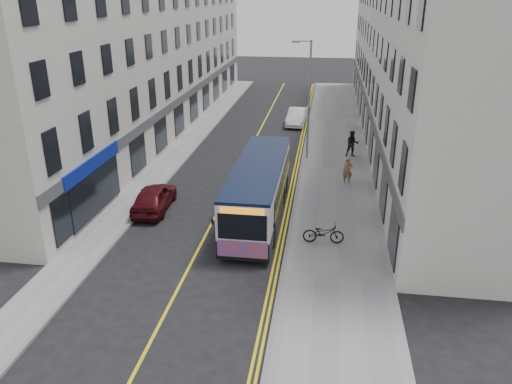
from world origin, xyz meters
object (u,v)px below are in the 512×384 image
(car_white, at_px, (297,117))
(pedestrian_near, at_px, (348,171))
(city_bus, at_px, (259,188))
(pedestrian_far, at_px, (352,144))
(streetlamp, at_px, (308,96))
(car_maroon, at_px, (154,197))
(bicycle, at_px, (323,233))

(car_white, bearing_deg, pedestrian_near, -70.56)
(city_bus, xyz_separation_m, car_white, (0.67, 19.32, -0.91))
(pedestrian_near, xyz_separation_m, pedestrian_far, (0.44, 5.27, 0.13))
(city_bus, bearing_deg, pedestrian_far, 64.39)
(streetlamp, height_order, car_white, streetlamp)
(pedestrian_far, distance_m, car_white, 9.77)
(pedestrian_far, bearing_deg, pedestrian_near, -101.86)
(city_bus, bearing_deg, car_maroon, 178.23)
(streetlamp, distance_m, pedestrian_near, 6.33)
(city_bus, bearing_deg, car_white, 88.01)
(city_bus, height_order, pedestrian_far, city_bus)
(pedestrian_far, xyz_separation_m, car_maroon, (-10.74, -10.43, -0.33))
(bicycle, distance_m, car_maroon, 9.41)
(bicycle, distance_m, pedestrian_far, 13.31)
(car_white, xyz_separation_m, car_maroon, (-6.33, -19.14, 0.01))
(streetlamp, relative_size, car_white, 1.89)
(pedestrian_far, bearing_deg, car_white, 109.81)
(city_bus, xyz_separation_m, pedestrian_near, (4.64, 5.33, -0.71))
(streetlamp, bearing_deg, car_maroon, -127.99)
(streetlamp, height_order, pedestrian_near, streetlamp)
(car_maroon, bearing_deg, streetlamp, -130.79)
(pedestrian_near, bearing_deg, bicycle, -106.05)
(streetlamp, height_order, car_maroon, streetlamp)
(city_bus, height_order, car_white, city_bus)
(car_white, distance_m, car_maroon, 20.16)
(pedestrian_near, relative_size, car_maroon, 0.38)
(bicycle, bearing_deg, city_bus, 49.81)
(pedestrian_near, bearing_deg, streetlamp, 114.18)
(streetlamp, xyz_separation_m, pedestrian_near, (2.72, -4.53, -3.48))
(pedestrian_far, bearing_deg, streetlamp, -173.94)
(bicycle, bearing_deg, car_white, 4.43)
(streetlamp, height_order, city_bus, streetlamp)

